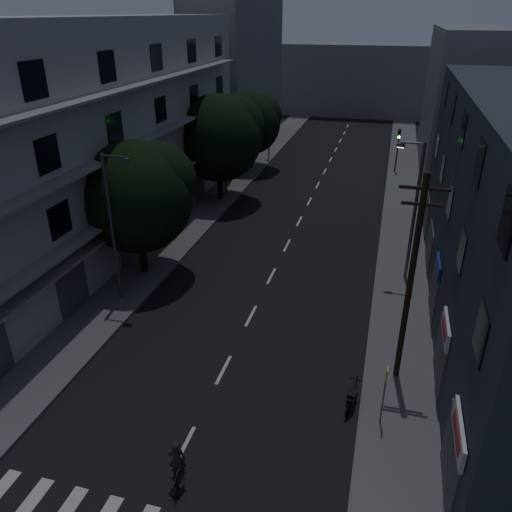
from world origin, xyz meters
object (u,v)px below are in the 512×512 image
at_px(motorcycle, 352,398).
at_px(cyclist, 178,471).
at_px(utility_pole, 411,279).
at_px(bus_stop_sign, 385,386).

height_order(motorcycle, cyclist, cyclist).
xyz_separation_m(utility_pole, motorcycle, (-1.69, -2.31, -4.43)).
height_order(bus_stop_sign, cyclist, bus_stop_sign).
relative_size(bus_stop_sign, cyclist, 1.31).
distance_m(motorcycle, cyclist, 7.34).
bearing_deg(motorcycle, utility_pole, 63.20).
xyz_separation_m(motorcycle, cyclist, (-5.19, -5.18, 0.21)).
relative_size(motorcycle, cyclist, 0.89).
bearing_deg(bus_stop_sign, cyclist, -144.49).
bearing_deg(motorcycle, cyclist, -125.70).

